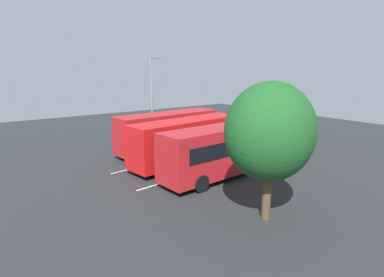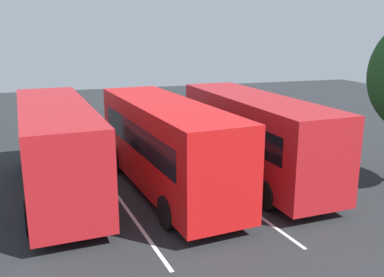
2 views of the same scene
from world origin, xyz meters
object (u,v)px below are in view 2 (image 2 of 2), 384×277
at_px(bus_far_left, 254,134).
at_px(bus_center_right, 57,146).
at_px(bus_center_left, 166,143).
at_px(pedestrian, 109,131).

xyz_separation_m(bus_far_left, bus_center_right, (0.49, 7.73, 0.00)).
xyz_separation_m(bus_center_left, bus_center_right, (0.81, 3.93, 0.00)).
bearing_deg(bus_center_left, bus_far_left, -91.82).
height_order(bus_center_left, bus_center_right, same).
bearing_deg(bus_center_left, pedestrian, 5.41).
distance_m(bus_far_left, pedestrian, 8.08).
bearing_deg(bus_center_left, bus_center_right, 71.64).
height_order(bus_far_left, bus_center_left, same).
bearing_deg(bus_far_left, pedestrian, 36.70).
height_order(bus_center_right, pedestrian, bus_center_right).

